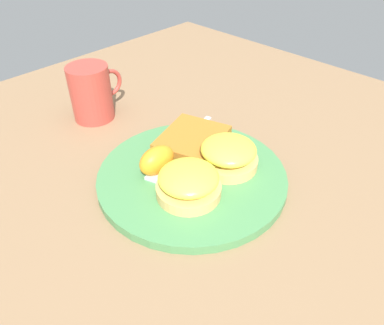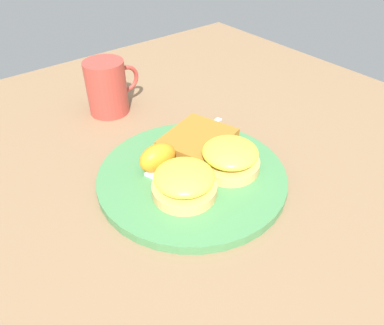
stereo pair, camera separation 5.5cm
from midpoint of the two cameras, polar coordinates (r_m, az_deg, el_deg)
ground_plane at (r=0.57m, az=2.76°, el=-2.80°), size 1.10×1.10×0.00m
plate at (r=0.57m, az=2.78°, el=-2.27°), size 0.29×0.29×0.01m
sandwich_benedict_left at (r=0.51m, az=1.89°, el=-3.11°), size 0.09×0.09×0.04m
sandwich_benedict_right at (r=0.56m, az=8.58°, el=0.71°), size 0.09×0.09×0.04m
hashbrown_patty at (r=0.62m, az=3.50°, el=3.30°), size 0.13×0.12×0.02m
orange_wedge at (r=0.56m, az=-2.44°, el=0.65°), size 0.06×0.04×0.04m
fork at (r=0.61m, az=1.34°, el=1.93°), size 0.20×0.08×0.00m
cup at (r=0.73m, az=-10.66°, el=11.15°), size 0.11×0.08×0.10m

